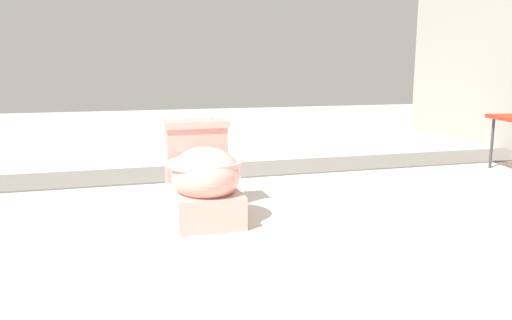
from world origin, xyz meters
The scene contains 3 objects.
ground_plane centered at (0.00, 0.00, 0.00)m, with size 14.00×14.00×0.00m, color #B7B2A8.
gravel_strip centered at (-1.14, 0.50, 0.01)m, with size 0.56×8.00×0.01m, color #605B56.
toilet centered at (0.00, -0.16, 0.22)m, with size 0.63×0.39×0.52m.
Camera 1 is at (2.59, -0.61, 0.81)m, focal length 35.00 mm.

